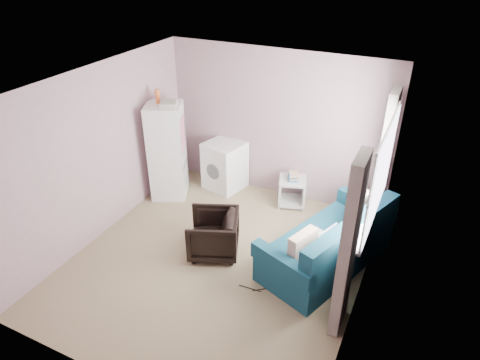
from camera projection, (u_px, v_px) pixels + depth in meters
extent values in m
cube|color=#968462|center=(218.00, 261.00, 6.00)|extent=(3.80, 4.20, 0.02)
cube|color=silver|center=(213.00, 85.00, 4.75)|extent=(3.80, 4.20, 0.02)
cube|color=#A8848E|center=(277.00, 125.00, 7.03)|extent=(3.80, 0.02, 2.50)
cube|color=#A8848E|center=(101.00, 293.00, 3.72)|extent=(3.80, 0.02, 2.50)
cube|color=#A8848E|center=(98.00, 154.00, 6.09)|extent=(0.02, 4.20, 2.50)
cube|color=#A8848E|center=(370.00, 221.00, 4.66)|extent=(0.02, 4.20, 2.50)
cube|color=white|center=(383.00, 173.00, 5.09)|extent=(0.01, 1.60, 1.20)
imported|color=black|center=(213.00, 232.00, 5.98)|extent=(0.84, 0.87, 0.70)
cube|color=white|center=(167.00, 152.00, 7.13)|extent=(0.75, 0.75, 1.65)
cube|color=#55595D|center=(185.00, 163.00, 7.23)|extent=(0.23, 0.48, 0.02)
cube|color=#55595D|center=(185.00, 132.00, 7.18)|extent=(0.03, 0.03, 0.47)
cube|color=white|center=(183.00, 134.00, 6.94)|extent=(0.17, 0.36, 0.57)
cylinder|color=orange|center=(158.00, 97.00, 6.71)|extent=(0.10, 0.10, 0.23)
cube|color=#AFAEA5|center=(169.00, 104.00, 6.62)|extent=(0.34, 0.36, 0.08)
cube|color=white|center=(225.00, 165.00, 7.55)|extent=(0.74, 0.74, 0.86)
cube|color=#55595D|center=(224.00, 145.00, 7.34)|extent=(0.68, 0.67, 0.05)
cylinder|color=#55595D|center=(213.00, 172.00, 7.34)|extent=(0.28, 0.09, 0.28)
cube|color=#B8B5B3|center=(293.00, 180.00, 7.03)|extent=(0.55, 0.55, 0.04)
cube|color=#B8B5B3|center=(291.00, 201.00, 7.23)|extent=(0.55, 0.55, 0.04)
cube|color=#B8B5B3|center=(280.00, 191.00, 7.16)|extent=(0.17, 0.43, 0.48)
cube|color=#B8B5B3|center=(304.00, 192.00, 7.12)|extent=(0.17, 0.43, 0.48)
cube|color=navy|center=(293.00, 179.00, 7.01)|extent=(0.20, 0.25, 0.03)
cube|color=tan|center=(294.00, 177.00, 7.00)|extent=(0.22, 0.25, 0.03)
cube|color=navy|center=(293.00, 175.00, 6.99)|extent=(0.19, 0.24, 0.03)
cube|color=tan|center=(294.00, 174.00, 6.96)|extent=(0.22, 0.25, 0.03)
cube|color=navy|center=(326.00, 250.00, 5.85)|extent=(1.53, 2.12, 0.43)
cube|color=navy|center=(352.00, 236.00, 5.40)|extent=(0.86, 1.87, 0.47)
cube|color=navy|center=(282.00, 264.00, 5.13)|extent=(0.90, 0.46, 0.21)
cube|color=navy|center=(366.00, 205.00, 6.25)|extent=(0.90, 0.46, 0.21)
cube|color=beige|center=(302.00, 247.00, 5.23)|extent=(0.27, 0.45, 0.43)
cube|color=beige|center=(358.00, 208.00, 5.98)|extent=(0.27, 0.45, 0.43)
cube|color=#B8B5B3|center=(317.00, 238.00, 5.73)|extent=(0.35, 0.42, 0.02)
cube|color=silver|center=(326.00, 235.00, 5.58)|extent=(0.18, 0.35, 0.23)
cube|color=white|center=(369.00, 215.00, 5.43)|extent=(0.14, 1.70, 0.04)
cube|color=white|center=(373.00, 214.00, 5.40)|extent=(0.02, 1.68, 0.05)
cube|color=white|center=(381.00, 173.00, 5.10)|extent=(0.02, 1.68, 0.05)
cube|color=white|center=(390.00, 126.00, 4.80)|extent=(0.02, 1.68, 0.05)
cube|color=white|center=(368.00, 206.00, 4.47)|extent=(0.02, 0.05, 1.20)
cube|color=white|center=(377.00, 183.00, 4.89)|extent=(0.02, 0.05, 1.20)
cube|color=white|center=(385.00, 163.00, 5.31)|extent=(0.02, 0.05, 1.20)
cube|color=white|center=(391.00, 147.00, 5.73)|extent=(0.02, 0.05, 1.20)
cube|color=beige|center=(348.00, 249.00, 4.49)|extent=(0.12, 0.46, 2.18)
cube|color=beige|center=(383.00, 163.00, 6.18)|extent=(0.12, 0.46, 2.18)
cylinder|color=black|center=(264.00, 289.00, 5.50)|extent=(0.25, 0.20, 0.01)
cylinder|color=black|center=(250.00, 288.00, 5.51)|extent=(0.31, 0.03, 0.01)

